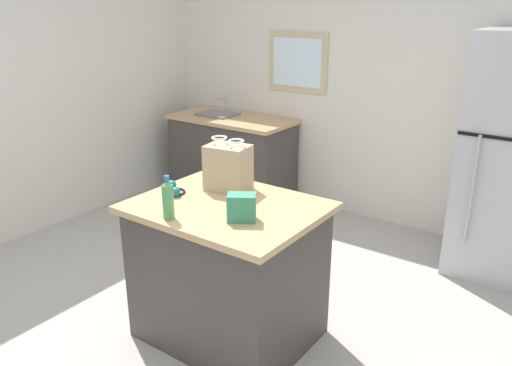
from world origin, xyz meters
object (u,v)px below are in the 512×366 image
small_box (242,207)px  bottle (168,199)px  kitchen_island (228,271)px  ear_defenders (174,190)px  shopping_bag (228,167)px

small_box → bottle: bearing=-148.1°
kitchen_island → bottle: (-0.13, -0.35, 0.57)m
bottle → ear_defenders: size_ratio=1.21×
bottle → ear_defenders: bottle is taller
shopping_bag → bottle: bearing=-87.9°
shopping_bag → bottle: shopping_bag is taller
shopping_bag → ear_defenders: size_ratio=1.63×
shopping_bag → ear_defenders: (-0.24, -0.25, -0.13)m
kitchen_island → small_box: 0.59m
kitchen_island → ear_defenders: size_ratio=5.30×
small_box → ear_defenders: 0.62m
shopping_bag → bottle: (0.02, -0.56, -0.04)m
small_box → ear_defenders: (-0.61, 0.09, -0.05)m
shopping_bag → ear_defenders: 0.37m
shopping_bag → ear_defenders: shopping_bag is taller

